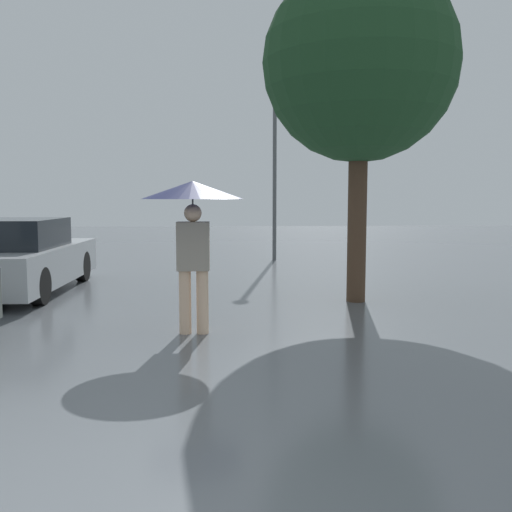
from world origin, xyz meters
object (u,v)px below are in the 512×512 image
at_px(parked_car_farthest, 15,258).
at_px(tree, 360,65).
at_px(pedestrian, 193,207).
at_px(street_lamp, 275,147).

height_order(parked_car_farthest, tree, tree).
bearing_deg(parked_car_farthest, pedestrian, -44.09).
xyz_separation_m(tree, street_lamp, (-0.80, 6.07, -0.69)).
bearing_deg(tree, parked_car_farthest, 168.81).
height_order(pedestrian, parked_car_farthest, pedestrian).
relative_size(tree, street_lamp, 1.07).
xyz_separation_m(pedestrian, street_lamp, (1.60, 8.09, 1.40)).
bearing_deg(pedestrian, parked_car_farthest, 135.91).
height_order(pedestrian, tree, tree).
distance_m(pedestrian, street_lamp, 8.36).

